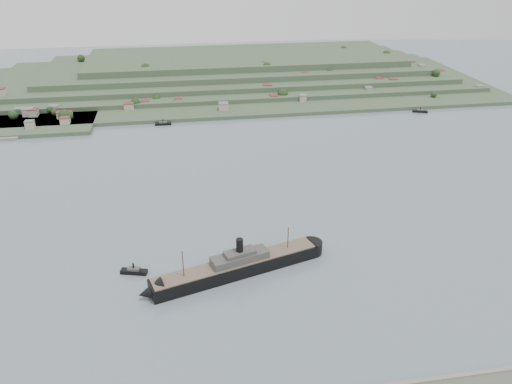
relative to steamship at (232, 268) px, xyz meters
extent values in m
plane|color=slate|center=(11.88, 54.59, -5.17)|extent=(1400.00, 1400.00, 0.00)
cube|color=#394F35|center=(11.88, 414.59, -3.17)|extent=(760.00, 260.00, 4.00)
cube|color=#394F35|center=(31.88, 439.59, 1.33)|extent=(680.00, 220.00, 5.00)
cube|color=#394F35|center=(46.88, 454.59, 6.83)|extent=(600.00, 200.00, 6.00)
cube|color=#394F35|center=(61.88, 469.59, 13.33)|extent=(520.00, 180.00, 7.00)
cube|color=#394F35|center=(76.88, 484.59, 20.83)|extent=(440.00, 160.00, 8.00)
cube|color=#394F35|center=(-188.12, 304.59, -3.17)|extent=(150.00, 90.00, 4.00)
cube|color=gray|center=(-193.12, 262.59, -3.77)|extent=(22.00, 14.00, 2.80)
cube|color=black|center=(2.61, 0.77, -1.17)|extent=(102.45, 42.32, 7.99)
cone|color=black|center=(-46.67, -13.82, -1.17)|extent=(17.03, 17.03, 13.70)
cylinder|color=black|center=(51.89, 15.36, -1.17)|extent=(13.70, 13.70, 7.99)
cube|color=brown|center=(2.61, 0.77, 3.17)|extent=(99.93, 40.58, 0.69)
cube|color=#464441|center=(4.80, 1.42, 5.68)|extent=(35.77, 19.58, 4.57)
cube|color=#464441|center=(4.80, 1.42, 8.77)|extent=(19.79, 12.85, 2.86)
cylinder|color=black|center=(4.80, 1.42, 13.11)|extent=(4.11, 4.11, 10.28)
cylinder|color=#453220|center=(-28.05, -8.31, 10.82)|extent=(0.57, 0.57, 18.27)
cylinder|color=#453220|center=(35.46, 10.50, 9.68)|extent=(0.57, 0.57, 15.99)
cube|color=black|center=(-57.14, 10.99, -3.91)|extent=(16.29, 8.28, 2.52)
cube|color=#464441|center=(-57.14, 10.99, -2.02)|extent=(7.72, 5.14, 1.89)
cylinder|color=black|center=(-57.14, 10.99, 0.08)|extent=(1.05, 1.05, 3.67)
cube|color=black|center=(-40.30, 279.59, -4.02)|extent=(17.33, 5.09, 2.30)
cube|color=#464441|center=(-40.30, 279.59, -2.29)|extent=(7.83, 3.97, 1.73)
cylinder|color=black|center=(-40.30, 279.59, -0.37)|extent=(0.96, 0.96, 3.35)
cube|color=black|center=(251.22, 275.68, -4.05)|extent=(17.33, 10.31, 2.24)
cube|color=#464441|center=(251.22, 275.68, -2.37)|extent=(8.38, 6.16, 1.68)
cylinder|color=black|center=(251.22, 275.68, -0.51)|extent=(0.93, 0.93, 3.26)
camera|label=1|loc=(-25.60, -239.34, 170.35)|focal=35.00mm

